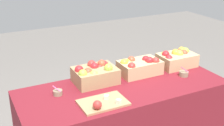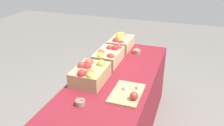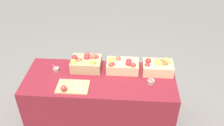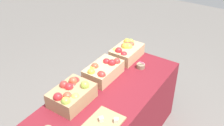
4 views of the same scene
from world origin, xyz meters
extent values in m
cube|color=maroon|center=(0.00, 0.00, 0.37)|extent=(1.90, 0.76, 0.74)
cube|color=tan|center=(0.73, 0.17, 0.81)|extent=(0.38, 0.25, 0.13)
sphere|color=gold|center=(0.84, 0.24, 0.88)|extent=(0.08, 0.08, 0.08)
sphere|color=#B2332D|center=(0.75, 0.22, 0.86)|extent=(0.08, 0.08, 0.08)
sphere|color=#D14C33|center=(0.82, 0.17, 0.87)|extent=(0.08, 0.08, 0.08)
sphere|color=#B2C64C|center=(0.62, 0.26, 0.85)|extent=(0.08, 0.08, 0.08)
sphere|color=gold|center=(0.72, 0.19, 0.88)|extent=(0.08, 0.08, 0.08)
sphere|color=#99B742|center=(0.86, 0.20, 0.88)|extent=(0.08, 0.08, 0.08)
sphere|color=red|center=(0.61, 0.21, 0.88)|extent=(0.08, 0.08, 0.08)
sphere|color=red|center=(0.59, 0.13, 0.86)|extent=(0.08, 0.08, 0.08)
sphere|color=#D14C33|center=(0.78, 0.20, 0.88)|extent=(0.08, 0.08, 0.08)
sphere|color=#99B742|center=(0.75, 0.16, 0.88)|extent=(0.08, 0.08, 0.08)
cube|color=tan|center=(0.28, 0.18, 0.81)|extent=(0.41, 0.25, 0.13)
sphere|color=red|center=(0.35, 0.19, 0.87)|extent=(0.08, 0.08, 0.08)
sphere|color=#D14C33|center=(0.22, 0.24, 0.88)|extent=(0.08, 0.08, 0.08)
sphere|color=#B2332D|center=(0.36, 0.20, 0.87)|extent=(0.08, 0.08, 0.08)
sphere|color=#99B742|center=(0.43, 0.13, 0.86)|extent=(0.08, 0.08, 0.08)
sphere|color=#B2332D|center=(0.14, 0.10, 0.87)|extent=(0.08, 0.08, 0.08)
sphere|color=#B2332D|center=(0.41, 0.10, 0.88)|extent=(0.08, 0.08, 0.08)
sphere|color=gold|center=(0.20, 0.24, 0.85)|extent=(0.08, 0.08, 0.08)
sphere|color=gold|center=(0.12, 0.21, 0.87)|extent=(0.08, 0.08, 0.08)
sphere|color=red|center=(0.35, 0.13, 0.89)|extent=(0.08, 0.08, 0.08)
sphere|color=red|center=(0.15, 0.12, 0.87)|extent=(0.08, 0.08, 0.08)
cube|color=tan|center=(-0.19, 0.19, 0.81)|extent=(0.39, 0.29, 0.14)
sphere|color=#D14C33|center=(-0.10, 0.25, 0.89)|extent=(0.08, 0.08, 0.08)
sphere|color=red|center=(-0.19, 0.22, 0.89)|extent=(0.08, 0.08, 0.08)
sphere|color=#99B742|center=(-0.34, 0.12, 0.88)|extent=(0.08, 0.08, 0.08)
sphere|color=red|center=(-0.08, 0.25, 0.88)|extent=(0.08, 0.08, 0.08)
sphere|color=#B2332D|center=(-0.13, 0.22, 0.85)|extent=(0.08, 0.08, 0.08)
sphere|color=#B2332D|center=(-0.19, 0.28, 0.89)|extent=(0.08, 0.08, 0.08)
sphere|color=#B2C64C|center=(-0.24, 0.10, 0.86)|extent=(0.08, 0.08, 0.08)
sphere|color=red|center=(-0.35, 0.21, 0.89)|extent=(0.08, 0.08, 0.08)
sphere|color=#B2332D|center=(-0.07, 0.25, 0.87)|extent=(0.08, 0.08, 0.08)
sphere|color=#99B742|center=(-0.09, 0.12, 0.90)|extent=(0.08, 0.08, 0.08)
sphere|color=#D14C33|center=(-0.28, 0.16, 0.87)|extent=(0.08, 0.08, 0.08)
cube|color=tan|center=(-0.30, -0.20, 0.75)|extent=(0.38, 0.26, 0.02)
cube|color=beige|center=(-0.26, -0.17, 0.78)|extent=(0.05, 0.05, 0.04)
cube|color=beige|center=(-0.20, -0.28, 0.78)|extent=(0.05, 0.05, 0.04)
cylinder|color=gray|center=(0.63, -0.06, 0.76)|extent=(0.09, 0.09, 0.05)
cylinder|color=#EA598C|center=(0.63, -0.08, 0.81)|extent=(0.09, 0.04, 0.07)
camera|label=1|loc=(-1.20, -2.13, 1.95)|focal=48.17mm
camera|label=2|loc=(-2.02, -0.66, 1.86)|focal=38.23mm
camera|label=3|loc=(0.31, -2.41, 2.68)|focal=39.63mm
camera|label=4|loc=(-1.48, -1.09, 2.31)|focal=41.63mm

